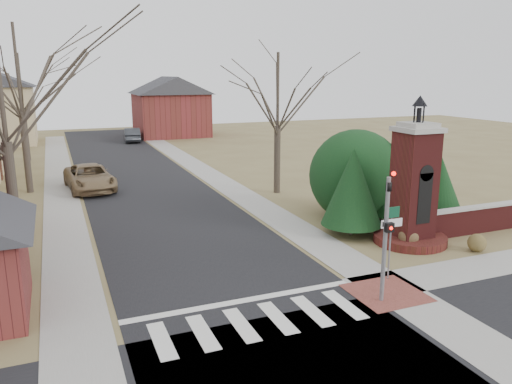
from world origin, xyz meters
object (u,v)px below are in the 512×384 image
sign_post (391,229)px  brick_gate_monument (413,196)px  traffic_signal_pole (386,227)px  pickup_truck (90,177)px  distant_car (132,135)px

sign_post → brick_gate_monument: bearing=41.4°
traffic_signal_pole → brick_gate_monument: (4.70, 4.42, -0.42)m
traffic_signal_pole → pickup_truck: bearing=110.4°
brick_gate_monument → pickup_truck: brick_gate_monument is taller
traffic_signal_pole → brick_gate_monument: bearing=43.2°
sign_post → distant_car: 42.16m
sign_post → pickup_truck: bearing=115.0°
traffic_signal_pole → distant_car: size_ratio=0.97×
brick_gate_monument → distant_car: bearing=99.1°
brick_gate_monument → pickup_truck: size_ratio=1.11×
brick_gate_monument → pickup_truck: 20.52m
traffic_signal_pole → sign_post: size_ratio=1.64×
sign_post → brick_gate_monument: 4.55m
distant_car → pickup_truck: bearing=81.0°
distant_car → brick_gate_monument: bearing=105.2°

